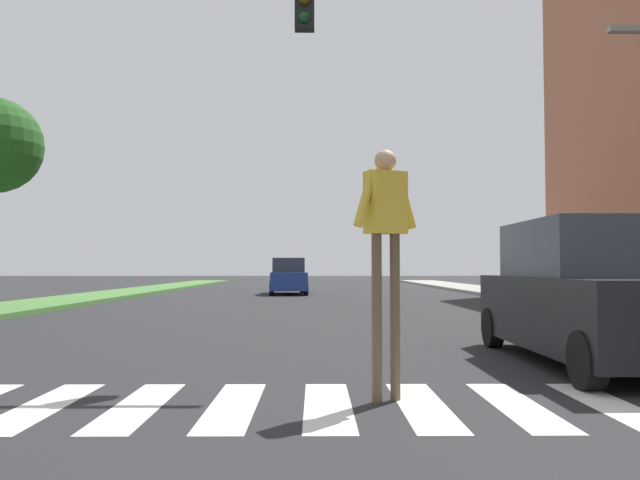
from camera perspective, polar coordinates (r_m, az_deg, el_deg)
The scene contains 7 objects.
ground_plane at distance 27.44m, azimuth -1.15°, elevation -5.20°, with size 140.00×140.00×0.00m, color #262628.
crosswalk at distance 6.27m, azimuth -3.55°, elevation -14.54°, with size 6.75×2.20×0.01m.
median_strip at distance 27.05m, azimuth -20.40°, elevation -4.93°, with size 2.83×64.00×0.15m, color #477A38.
sidewalk_right at distance 27.03m, azimuth 19.39°, elevation -4.94°, with size 3.00×64.00×0.15m, color #9E9991.
pedestrian_performer at distance 6.36m, azimuth 5.89°, elevation 0.67°, with size 0.69×0.44×2.49m.
suv_crossing at distance 9.54m, azimuth 23.06°, elevation -4.57°, with size 1.98×4.61×1.97m.
sedan_midblock at distance 31.25m, azimuth -2.88°, elevation -3.37°, with size 2.06×4.48×1.76m.
Camera 1 is at (0.33, 2.59, 1.32)m, focal length 35.80 mm.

